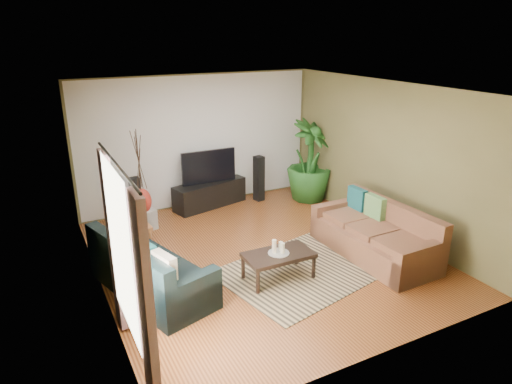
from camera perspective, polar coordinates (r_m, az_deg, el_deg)
floor at (r=7.57m, az=0.70°, el=-7.96°), size 5.50×5.50×0.00m
ceiling at (r=6.76m, az=0.80°, el=12.78°), size 5.50×5.50×0.00m
wall_back at (r=9.47m, az=-7.14°, el=6.32°), size 5.00×0.00×5.00m
wall_front at (r=4.97m, az=15.94°, el=-6.90°), size 5.00×0.00×5.00m
wall_left at (r=6.33m, az=-19.65°, el=-1.47°), size 0.00×5.50×5.50m
wall_right at (r=8.47m, az=15.89°, el=4.12°), size 0.00×5.50×5.50m
backwall_panel at (r=9.47m, az=-7.12°, el=6.30°), size 4.90×0.00×4.90m
window_pane at (r=4.85m, az=-16.62°, el=-6.97°), size 0.00×1.80×1.80m
curtain_near at (r=4.34m, az=-13.58°, el=-13.87°), size 0.08×0.35×2.20m
curtain_far at (r=5.64m, az=-17.41°, el=-6.04°), size 0.08×0.35×2.20m
curtain_rod at (r=4.54m, az=-17.09°, el=3.37°), size 0.03×1.90×0.03m
sofa_left at (r=6.59m, az=-12.99°, el=-8.78°), size 1.43×2.21×0.85m
sofa_right at (r=7.66m, az=14.53°, el=-4.76°), size 1.02×2.18×0.85m
area_rug at (r=7.20m, az=6.24°, el=-9.57°), size 2.86×2.29×0.01m
coffee_table at (r=6.84m, az=2.82°, el=-9.20°), size 1.02×0.57×0.42m
candle_tray at (r=6.74m, az=2.85°, el=-7.60°), size 0.31×0.31×0.01m
candle_tall at (r=6.69m, az=2.28°, el=-6.78°), size 0.06×0.06×0.20m
candle_mid at (r=6.69m, az=3.33°, el=-7.02°), size 0.06×0.06×0.16m
candle_short at (r=6.79m, az=3.12°, el=-6.73°), size 0.06×0.06×0.13m
tv_stand at (r=9.59m, az=-5.81°, el=-0.26°), size 1.64×0.83×0.52m
television at (r=9.41m, az=-5.93°, el=3.19°), size 1.15×0.06×0.68m
speaker_left at (r=8.82m, az=-14.75°, el=-1.18°), size 0.18×0.20×0.94m
speaker_right at (r=9.79m, az=0.36°, el=1.70°), size 0.21×0.22×0.98m
potted_plant at (r=9.83m, az=6.74°, el=3.90°), size 1.30×1.30×1.73m
plant_pot at (r=10.05m, az=6.58°, el=-0.17°), size 0.32×0.32×0.25m
pedestal at (r=8.72m, az=-13.86°, el=-3.34°), size 0.47×0.47×0.38m
vase at (r=8.59m, az=-14.05°, el=-1.13°), size 0.34×0.34×0.48m
side_table at (r=7.63m, az=-15.20°, el=-6.03°), size 0.58×0.58×0.58m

